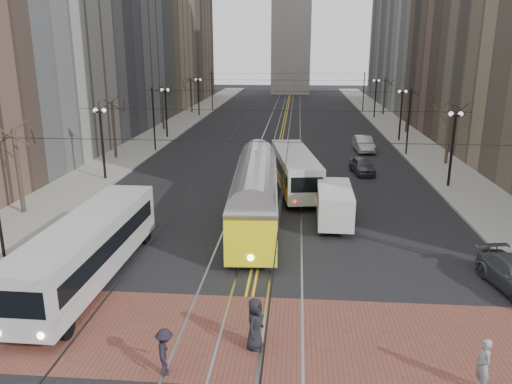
% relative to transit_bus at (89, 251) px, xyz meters
% --- Properties ---
extents(ground, '(260.00, 260.00, 0.00)m').
position_rel_transit_bus_xyz_m(ground, '(7.45, 0.00, -1.49)').
color(ground, black).
rests_on(ground, ground).
extents(sidewalk_left, '(5.00, 140.00, 0.15)m').
position_rel_transit_bus_xyz_m(sidewalk_left, '(-7.55, 45.00, -1.41)').
color(sidewalk_left, gray).
rests_on(sidewalk_left, ground).
extents(sidewalk_right, '(5.00, 140.00, 0.15)m').
position_rel_transit_bus_xyz_m(sidewalk_right, '(22.45, 45.00, -1.41)').
color(sidewalk_right, gray).
rests_on(sidewalk_right, ground).
extents(crosswalk_band, '(25.00, 6.00, 0.01)m').
position_rel_transit_bus_xyz_m(crosswalk_band, '(7.45, -4.00, -1.48)').
color(crosswalk_band, brown).
rests_on(crosswalk_band, ground).
extents(streetcar_rails, '(4.80, 130.00, 0.02)m').
position_rel_transit_bus_xyz_m(streetcar_rails, '(7.45, 45.00, -1.48)').
color(streetcar_rails, gray).
rests_on(streetcar_rails, ground).
extents(centre_lines, '(0.42, 130.00, 0.01)m').
position_rel_transit_bus_xyz_m(centre_lines, '(7.45, 45.00, -1.48)').
color(centre_lines, gold).
rests_on(centre_lines, ground).
extents(lamp_posts, '(27.60, 57.20, 5.60)m').
position_rel_transit_bus_xyz_m(lamp_posts, '(7.45, 28.75, 1.31)').
color(lamp_posts, black).
rests_on(lamp_posts, ground).
extents(street_trees, '(31.68, 53.28, 5.60)m').
position_rel_transit_bus_xyz_m(street_trees, '(7.45, 35.25, 1.31)').
color(street_trees, '#382D23').
rests_on(street_trees, ground).
extents(trolley_wires, '(25.96, 120.00, 6.60)m').
position_rel_transit_bus_xyz_m(trolley_wires, '(7.45, 34.83, 2.29)').
color(trolley_wires, black).
rests_on(trolley_wires, ground).
extents(transit_bus, '(2.66, 11.92, 2.97)m').
position_rel_transit_bus_xyz_m(transit_bus, '(0.00, 0.00, 0.00)').
color(transit_bus, '#B8B8B8').
rests_on(transit_bus, ground).
extents(streetcar, '(3.25, 13.78, 3.22)m').
position_rel_transit_bus_xyz_m(streetcar, '(6.95, 8.01, 0.12)').
color(streetcar, yellow).
rests_on(streetcar, ground).
extents(rear_bus, '(4.04, 11.38, 2.91)m').
position_rel_transit_bus_xyz_m(rear_bus, '(9.25, 16.17, -0.03)').
color(rear_bus, silver).
rests_on(rear_bus, ground).
extents(cargo_van, '(2.11, 5.28, 2.32)m').
position_rel_transit_bus_xyz_m(cargo_van, '(11.73, 8.70, -0.33)').
color(cargo_van, silver).
rests_on(cargo_van, ground).
extents(sedan_grey, '(2.17, 4.19, 1.36)m').
position_rel_transit_bus_xyz_m(sedan_grey, '(15.01, 22.00, -0.80)').
color(sedan_grey, '#3E4045').
rests_on(sedan_grey, ground).
extents(sedan_silver, '(1.98, 4.89, 1.58)m').
position_rel_transit_bus_xyz_m(sedan_silver, '(16.30, 31.82, -0.70)').
color(sedan_silver, '#A0A3A8').
rests_on(sedan_silver, ground).
extents(pedestrian_a, '(0.85, 1.08, 1.93)m').
position_rel_transit_bus_xyz_m(pedestrian_a, '(8.04, -4.80, -0.51)').
color(pedestrian_a, black).
rests_on(pedestrian_a, crosswalk_band).
extents(pedestrian_b, '(0.48, 0.68, 1.78)m').
position_rel_transit_bus_xyz_m(pedestrian_b, '(15.31, -6.50, -0.59)').
color(pedestrian_b, gray).
rests_on(pedestrian_b, crosswalk_band).
extents(pedestrian_d, '(0.85, 1.17, 1.63)m').
position_rel_transit_bus_xyz_m(pedestrian_d, '(5.21, -6.50, -0.66)').
color(pedestrian_d, black).
rests_on(pedestrian_d, crosswalk_band).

